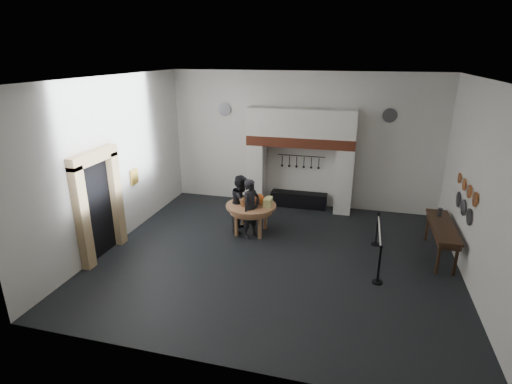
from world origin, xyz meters
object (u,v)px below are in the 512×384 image
(barrier_post_far, at_px, (377,230))
(visitor_far, at_px, (242,203))
(side_table, at_px, (443,226))
(iron_range, at_px, (299,200))
(barrier_post_near, at_px, (379,265))
(work_table, at_px, (251,206))
(visitor_near, at_px, (251,209))

(barrier_post_far, bearing_deg, visitor_far, 179.72)
(side_table, bearing_deg, iron_range, 147.39)
(side_table, bearing_deg, barrier_post_near, -132.57)
(work_table, bearing_deg, iron_range, 66.99)
(visitor_near, xyz_separation_m, barrier_post_far, (3.48, 0.38, -0.42))
(work_table, height_order, visitor_far, visitor_far)
(side_table, bearing_deg, barrier_post_far, 169.68)
(visitor_near, bearing_deg, barrier_post_near, -86.85)
(side_table, bearing_deg, visitor_near, -178.93)
(visitor_near, distance_m, barrier_post_near, 3.86)
(barrier_post_near, bearing_deg, work_table, 151.85)
(visitor_near, bearing_deg, work_table, 43.86)
(iron_range, bearing_deg, work_table, -113.01)
(iron_range, xyz_separation_m, barrier_post_far, (2.53, -2.34, 0.20))
(iron_range, relative_size, barrier_post_far, 2.11)
(visitor_near, relative_size, visitor_far, 1.02)
(iron_range, height_order, visitor_far, visitor_far)
(visitor_near, xyz_separation_m, barrier_post_near, (3.48, -1.62, -0.42))
(work_table, xyz_separation_m, visitor_far, (-0.32, 0.11, 0.01))
(work_table, height_order, barrier_post_near, barrier_post_near)
(visitor_far, bearing_deg, iron_range, -28.70)
(visitor_near, bearing_deg, visitor_far, 73.10)
(visitor_far, relative_size, barrier_post_near, 1.89)
(work_table, relative_size, visitor_far, 0.86)
(visitor_near, bearing_deg, side_table, -60.82)
(visitor_far, distance_m, barrier_post_far, 3.90)
(iron_range, relative_size, work_table, 1.30)
(visitor_far, bearing_deg, visitor_near, -133.45)
(iron_range, distance_m, barrier_post_far, 3.45)
(barrier_post_near, bearing_deg, visitor_near, 155.04)
(barrier_post_far, bearing_deg, barrier_post_near, -90.00)
(work_table, bearing_deg, visitor_far, 160.31)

